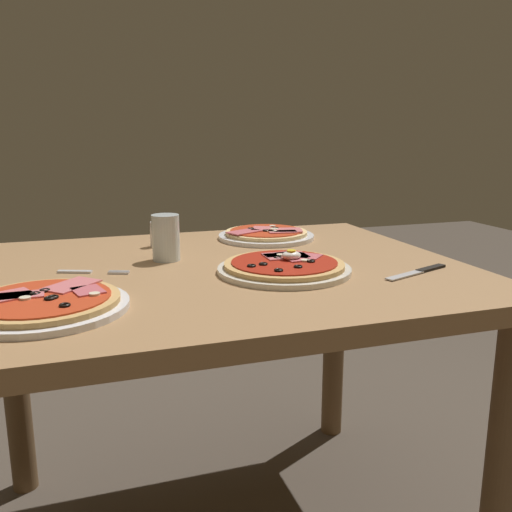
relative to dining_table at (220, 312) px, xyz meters
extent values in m
cube|color=#9E754C|center=(0.00, 0.00, 0.09)|extent=(1.11, 0.90, 0.04)
cylinder|color=brown|center=(0.50, -0.39, -0.27)|extent=(0.07, 0.07, 0.68)
cylinder|color=brown|center=(-0.50, 0.39, -0.27)|extent=(0.07, 0.07, 0.68)
cylinder|color=brown|center=(0.50, 0.39, -0.27)|extent=(0.07, 0.07, 0.68)
cylinder|color=silver|center=(0.12, -0.10, 0.12)|extent=(0.29, 0.29, 0.01)
cylinder|color=tan|center=(0.12, -0.10, 0.13)|extent=(0.26, 0.26, 0.01)
cylinder|color=#A82314|center=(0.12, -0.10, 0.13)|extent=(0.23, 0.23, 0.00)
torus|color=black|center=(0.13, -0.16, 0.14)|extent=(0.02, 0.02, 0.00)
torus|color=black|center=(0.17, -0.12, 0.14)|extent=(0.02, 0.02, 0.00)
torus|color=black|center=(0.12, -0.07, 0.14)|extent=(0.02, 0.02, 0.00)
torus|color=black|center=(0.07, -0.11, 0.14)|extent=(0.02, 0.02, 0.00)
torus|color=black|center=(0.04, -0.12, 0.14)|extent=(0.02, 0.02, 0.00)
torus|color=black|center=(0.08, -0.17, 0.14)|extent=(0.02, 0.02, 0.00)
cube|color=#C65B66|center=(0.16, -0.07, 0.14)|extent=(0.05, 0.10, 0.00)
cube|color=#D16B70|center=(0.14, -0.06, 0.14)|extent=(0.10, 0.07, 0.00)
cube|color=#C65B66|center=(0.18, -0.06, 0.14)|extent=(0.10, 0.10, 0.00)
cube|color=#D16B70|center=(0.14, -0.04, 0.14)|extent=(0.09, 0.05, 0.00)
cylinder|color=beige|center=(0.13, -0.04, 0.14)|extent=(0.02, 0.02, 0.00)
cylinder|color=beige|center=(0.17, -0.11, 0.14)|extent=(0.02, 0.02, 0.00)
ellipsoid|color=white|center=(0.14, -0.09, 0.15)|extent=(0.04, 0.03, 0.02)
cylinder|color=yellow|center=(0.14, -0.09, 0.16)|extent=(0.02, 0.02, 0.00)
cylinder|color=white|center=(0.21, 0.28, 0.12)|extent=(0.27, 0.27, 0.01)
cylinder|color=#E5C17F|center=(0.21, 0.28, 0.13)|extent=(0.23, 0.23, 0.01)
cylinder|color=red|center=(0.21, 0.28, 0.13)|extent=(0.21, 0.21, 0.00)
torus|color=black|center=(0.25, 0.29, 0.14)|extent=(0.02, 0.02, 0.00)
torus|color=black|center=(0.21, 0.26, 0.14)|extent=(0.02, 0.02, 0.00)
torus|color=black|center=(0.17, 0.30, 0.14)|extent=(0.02, 0.02, 0.00)
cube|color=#D16B70|center=(0.24, 0.23, 0.14)|extent=(0.08, 0.05, 0.00)
cube|color=#D16B70|center=(0.20, 0.30, 0.14)|extent=(0.08, 0.08, 0.00)
cube|color=#D16B70|center=(0.27, 0.25, 0.14)|extent=(0.10, 0.09, 0.00)
cube|color=#C65B66|center=(0.14, 0.26, 0.14)|extent=(0.11, 0.09, 0.00)
cylinder|color=beige|center=(0.22, 0.25, 0.14)|extent=(0.03, 0.03, 0.00)
cylinder|color=beige|center=(0.24, 0.28, 0.14)|extent=(0.03, 0.03, 0.00)
cylinder|color=beige|center=(0.25, 0.32, 0.14)|extent=(0.02, 0.02, 0.00)
cylinder|color=beige|center=(0.22, 0.25, 0.14)|extent=(0.02, 0.02, 0.00)
cylinder|color=white|center=(-0.37, -0.21, 0.12)|extent=(0.29, 0.29, 0.01)
cylinder|color=tan|center=(-0.37, -0.21, 0.13)|extent=(0.26, 0.26, 0.01)
cylinder|color=red|center=(-0.37, -0.21, 0.13)|extent=(0.23, 0.23, 0.00)
torus|color=black|center=(-0.37, -0.18, 0.14)|extent=(0.02, 0.02, 0.00)
torus|color=black|center=(-0.36, -0.23, 0.14)|extent=(0.02, 0.02, 0.00)
torus|color=black|center=(-0.33, -0.28, 0.14)|extent=(0.02, 0.02, 0.00)
torus|color=black|center=(-0.38, -0.19, 0.14)|extent=(0.02, 0.02, 0.00)
torus|color=black|center=(-0.35, -0.22, 0.14)|extent=(0.02, 0.02, 0.00)
cube|color=#D16B70|center=(-0.43, -0.19, 0.14)|extent=(0.11, 0.10, 0.00)
cube|color=#D16B70|center=(-0.41, -0.20, 0.14)|extent=(0.10, 0.05, 0.00)
cube|color=#C65B66|center=(-0.29, -0.20, 0.14)|extent=(0.06, 0.07, 0.00)
cube|color=#D16B70|center=(-0.32, -0.15, 0.14)|extent=(0.11, 0.11, 0.00)
cylinder|color=beige|center=(-0.28, -0.23, 0.14)|extent=(0.02, 0.02, 0.00)
cylinder|color=beige|center=(-0.40, -0.22, 0.14)|extent=(0.02, 0.02, 0.00)
cylinder|color=silver|center=(-0.10, 0.10, 0.17)|extent=(0.07, 0.07, 0.11)
cylinder|color=silver|center=(-0.10, 0.10, 0.13)|extent=(0.06, 0.06, 0.04)
cube|color=silver|center=(-0.31, 0.04, 0.11)|extent=(0.07, 0.04, 0.00)
cube|color=silver|center=(-0.23, 0.00, 0.11)|extent=(0.04, 0.02, 0.00)
cube|color=silver|center=(-0.22, 0.01, 0.11)|extent=(0.04, 0.02, 0.00)
cube|color=silver|center=(-0.22, 0.01, 0.11)|extent=(0.04, 0.02, 0.00)
cube|color=silver|center=(-0.22, 0.02, 0.11)|extent=(0.04, 0.02, 0.00)
cube|color=silver|center=(0.35, -0.21, 0.11)|extent=(0.11, 0.06, 0.00)
cube|color=black|center=(0.44, -0.18, 0.11)|extent=(0.09, 0.05, 0.01)
cylinder|color=white|center=(-0.10, 0.27, 0.14)|extent=(0.03, 0.03, 0.05)
cylinder|color=silver|center=(-0.10, 0.27, 0.17)|extent=(0.03, 0.03, 0.01)
camera|label=1|loc=(-0.31, -1.20, 0.42)|focal=39.06mm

